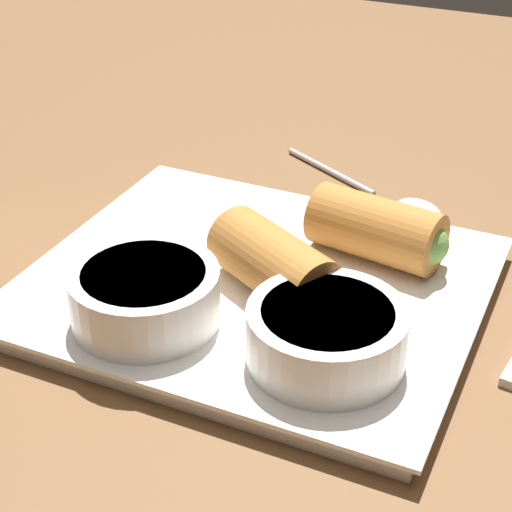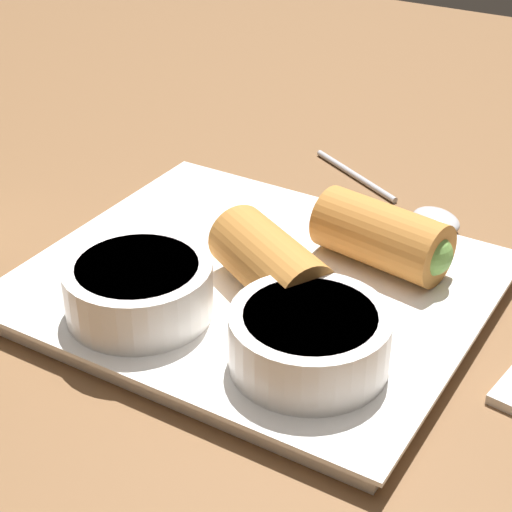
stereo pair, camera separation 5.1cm
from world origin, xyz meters
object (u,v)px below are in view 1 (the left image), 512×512
object	(u,v)px
serving_plate	(256,288)
dipping_bowl_near	(145,294)
dipping_bowl_far	(327,333)
spoon	(405,205)

from	to	relation	value
serving_plate	dipping_bowl_near	size ratio (longest dim) A/B	3.18
dipping_bowl_far	dipping_bowl_near	bearing A→B (deg)	4.21
dipping_bowl_far	spoon	distance (cm)	21.29
serving_plate	spoon	bearing A→B (deg)	-109.78
serving_plate	dipping_bowl_far	size ratio (longest dim) A/B	3.18
dipping_bowl_far	serving_plate	bearing A→B (deg)	-40.48
serving_plate	dipping_bowl_far	distance (cm)	9.47
dipping_bowl_near	spoon	size ratio (longest dim) A/B	0.56
serving_plate	dipping_bowl_far	bearing A→B (deg)	139.52
serving_plate	spoon	distance (cm)	16.10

